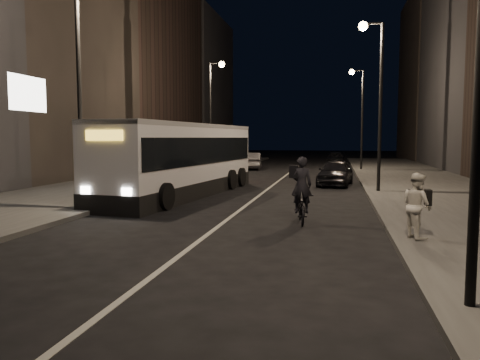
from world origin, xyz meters
The scene contains 14 objects.
ground centered at (0.00, 0.00, 0.00)m, with size 180.00×180.00×0.00m, color black.
sidewalk_right centered at (8.50, 14.00, 0.08)m, with size 7.00×70.00×0.16m, color #3A3A37.
sidewalk_left centered at (-8.50, 14.00, 0.08)m, with size 7.00×70.00×0.16m, color #3A3A37.
building_row_left centered at (-16.00, 28.50, 11.00)m, with size 8.00×61.00×22.00m, color black.
streetlight_right_mid centered at (5.33, 12.00, 5.36)m, with size 1.20×0.44×8.12m.
streetlight_right_far centered at (5.33, 28.00, 5.36)m, with size 1.20×0.44×8.12m.
streetlight_left_near centered at (-5.33, 4.00, 5.36)m, with size 1.20×0.44×8.12m.
streetlight_left_far centered at (-5.33, 22.00, 5.36)m, with size 1.20×0.44×8.12m.
city_bus centered at (-3.60, 9.61, 1.85)m, with size 4.10×12.79×3.39m.
cyclist_on_bicycle centered at (2.48, 3.32, 0.72)m, with size 0.91×1.94×2.15m.
pedestrian_woman centered at (5.60, 0.98, 1.01)m, with size 0.82×0.64×1.70m, color silver.
car_near centered at (3.53, 15.78, 0.74)m, with size 1.75×4.35×1.48m, color black.
car_mid centered at (-3.60, 28.45, 0.72)m, with size 1.52×4.37×1.44m, color #3B3A3D.
car_far centered at (3.57, 37.35, 0.63)m, with size 1.77×4.35×1.26m, color black.
Camera 1 is at (3.52, -11.59, 2.75)m, focal length 35.00 mm.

